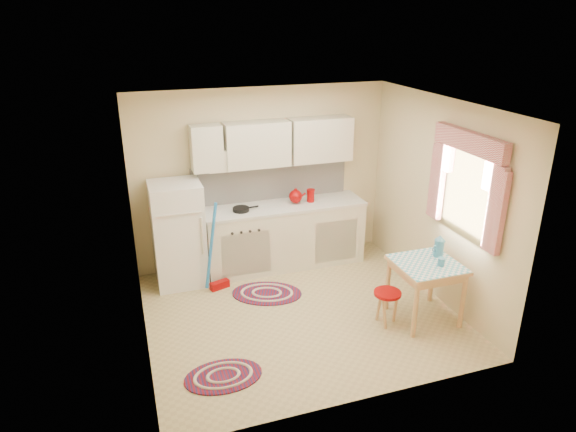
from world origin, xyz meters
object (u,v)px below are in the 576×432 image
(stool, at_px, (386,308))
(fridge, at_px, (178,234))
(base_cabinets, at_px, (284,236))
(table, at_px, (424,291))

(stool, bearing_deg, fridge, 140.10)
(base_cabinets, xyz_separation_m, stool, (0.65, -1.83, -0.23))
(fridge, xyz_separation_m, stool, (2.13, -1.78, -0.49))
(fridge, distance_m, base_cabinets, 1.50)
(fridge, relative_size, table, 1.94)
(table, bearing_deg, stool, 176.47)
(base_cabinets, relative_size, stool, 5.36)
(fridge, xyz_separation_m, base_cabinets, (1.47, 0.05, -0.26))
(fridge, height_order, base_cabinets, fridge)
(base_cabinets, bearing_deg, table, -58.80)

